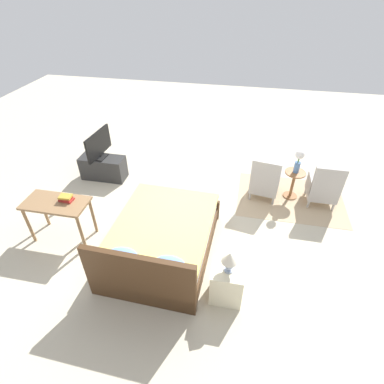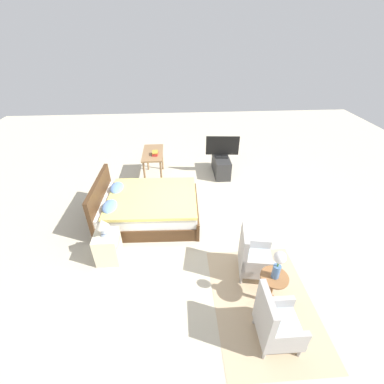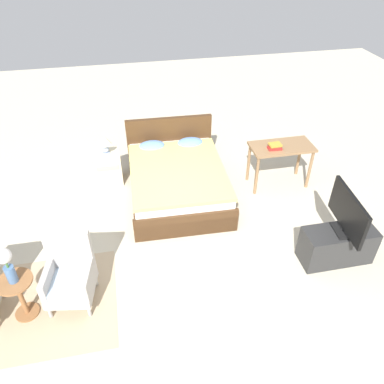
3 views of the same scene
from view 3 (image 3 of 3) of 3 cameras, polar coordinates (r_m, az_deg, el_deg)
name	(u,v)px [view 3 (image 3 of 3)]	position (r m, az deg, el deg)	size (l,w,h in m)	color
ground_plane	(173,234)	(5.62, -2.93, -6.44)	(16.00, 16.00, 0.00)	beige
floor_rug	(29,307)	(5.16, -23.61, -15.79)	(2.10, 1.50, 0.01)	tan
bed	(177,179)	(6.21, -2.34, 1.99)	(1.60, 2.10, 0.96)	#472D19
armchair_by_window_right	(70,276)	(4.79, -18.07, -12.05)	(0.62, 0.62, 0.92)	#ADA8A3
side_table	(19,293)	(4.84, -24.81, -13.84)	(0.40, 0.40, 0.59)	#936038
flower_vase	(6,263)	(4.48, -26.49, -9.61)	(0.17, 0.17, 0.48)	#4C709E
nightstand	(109,167)	(6.69, -12.58, 3.69)	(0.44, 0.41, 0.57)	beige
table_lamp	(105,142)	(6.43, -13.17, 7.39)	(0.22, 0.22, 0.33)	#9EADC6
tv_stand	(337,245)	(5.45, 21.22, -7.56)	(0.96, 0.40, 0.51)	#2D2D2D
tv_flatscreen	(348,213)	(5.10, 22.63, -3.01)	(0.23, 0.88, 0.59)	black
vanity_desk	(281,152)	(6.44, 13.42, 5.99)	(1.04, 0.52, 0.76)	#8E6B47
book_stack	(275,146)	(6.24, 12.52, 6.79)	(0.23, 0.15, 0.10)	#AD2823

